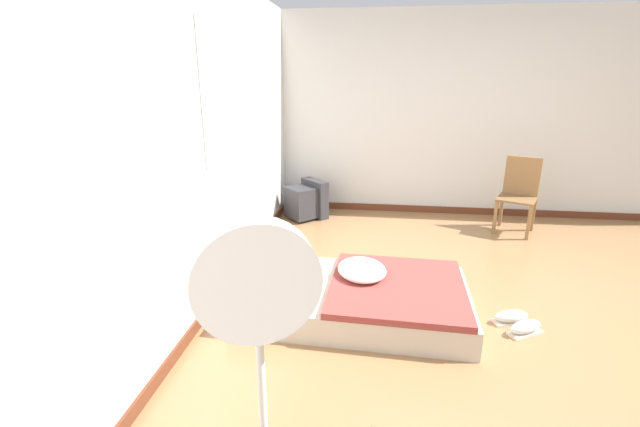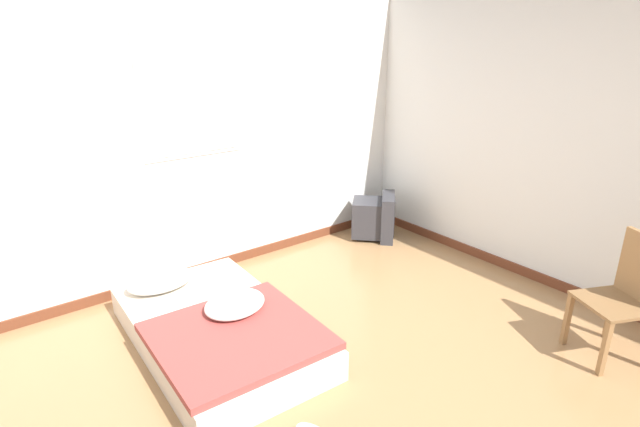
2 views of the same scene
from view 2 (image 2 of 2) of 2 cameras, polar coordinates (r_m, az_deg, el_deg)
name	(u,v)px [view 2 (image 2 of 2)]	position (r m, az deg, el deg)	size (l,w,h in m)	color
wall_back	(165,140)	(4.43, -17.28, 8.06)	(7.52, 0.08, 2.60)	silver
wall_right	(617,151)	(4.47, 30.79, 6.17)	(0.08, 7.35, 2.60)	silver
mattress_bed	(217,327)	(3.76, -11.68, -12.60)	(1.11, 1.79, 0.36)	beige
crt_tv	(375,217)	(5.49, 6.35, -0.43)	(0.60, 0.60, 0.49)	#333338
wooden_chair	(629,290)	(3.99, 31.82, -7.43)	(0.55, 0.55, 0.89)	olive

